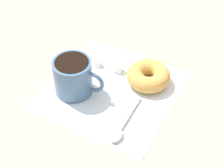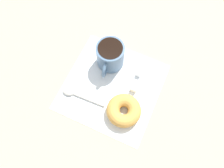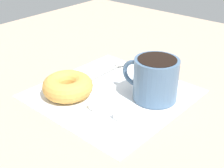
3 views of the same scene
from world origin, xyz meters
TOP-DOWN VIEW (x-y plane):
  - ground_plane at (0.00, 0.00)cm, footprint 120.00×120.00cm
  - napkin at (0.91, 1.03)cm, footprint 29.30×29.30cm
  - coffee_cup at (-6.71, -2.77)cm, footprint 11.89×8.63cm
  - donut at (7.16, 7.36)cm, footprint 10.13×10.13cm
  - spoon at (7.91, -8.62)cm, footprint 2.44×13.88cm
  - sugar_cube at (-0.72, 7.67)cm, footprint 1.88×1.88cm
  - sugar_cube_extra at (-6.10, 7.29)cm, footprint 1.56×1.56cm

SIDE VIEW (x-z plane):
  - ground_plane at x=0.00cm, z-range -2.00..0.00cm
  - napkin at x=0.91cm, z-range 0.00..0.30cm
  - spoon at x=7.91cm, z-range 0.25..1.15cm
  - sugar_cube_extra at x=-6.10cm, z-range 0.30..1.86cm
  - sugar_cube at x=-0.72cm, z-range 0.30..2.18cm
  - donut at x=7.16cm, z-range 0.30..4.16cm
  - coffee_cup at x=-6.71cm, z-range 0.44..8.87cm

